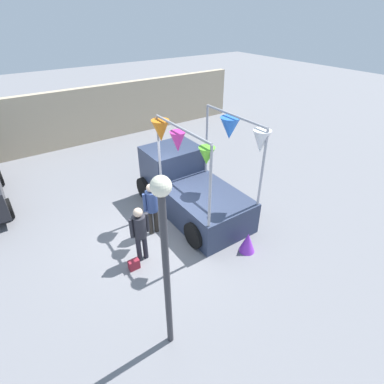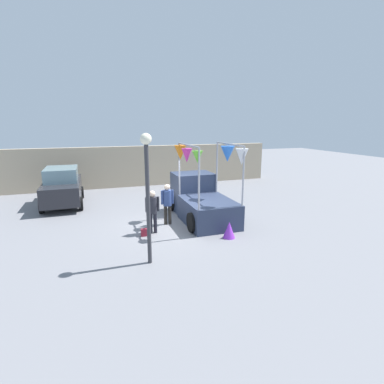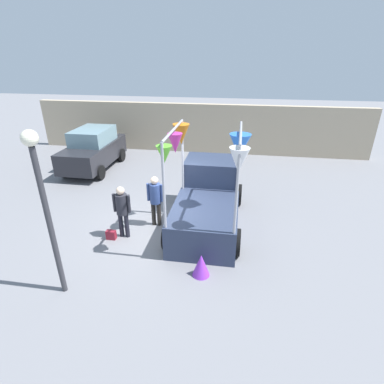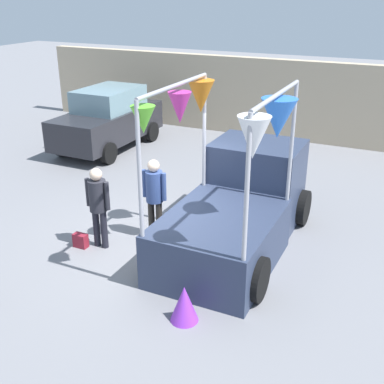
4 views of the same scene
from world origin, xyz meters
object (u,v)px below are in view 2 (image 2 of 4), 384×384
person_vendor (167,200)px  folded_kite_bundle_violet (229,230)px  handbag (145,232)px  vendor_truck (200,197)px  parked_car (62,186)px  person_customer (152,208)px  street_lamp (147,181)px

person_vendor → folded_kite_bundle_violet: person_vendor is taller
handbag → folded_kite_bundle_violet: size_ratio=0.47×
vendor_truck → parked_car: bearing=145.4°
folded_kite_bundle_violet → parked_car: bearing=131.5°
person_customer → handbag: bearing=-150.3°
vendor_truck → person_vendor: 1.70m
parked_car → person_vendor: (4.26, -4.59, 0.06)m
handbag → vendor_truck: bearing=29.7°
person_customer → folded_kite_bundle_violet: bearing=-28.5°
person_vendor → vendor_truck: bearing=18.9°
street_lamp → folded_kite_bundle_violet: street_lamp is taller
parked_car → person_customer: (3.48, -5.40, 0.04)m
parked_car → person_customer: 6.43m
person_customer → handbag: 0.94m
parked_car → handbag: (3.13, -5.60, -0.80)m
vendor_truck → street_lamp: 5.04m
vendor_truck → parked_car: vendor_truck is taller
vendor_truck → street_lamp: size_ratio=1.06×
parked_car → street_lamp: 8.45m
person_vendor → handbag: size_ratio=5.95×
handbag → parked_car: bearing=119.2°
person_customer → street_lamp: street_lamp is taller
person_vendor → street_lamp: size_ratio=0.44×
street_lamp → person_customer: bearing=76.3°
parked_car → folded_kite_bundle_violet: bearing=-48.5°
parked_car → folded_kite_bundle_violet: parked_car is taller
handbag → person_vendor: bearing=41.9°
vendor_truck → street_lamp: street_lamp is taller
person_vendor → street_lamp: street_lamp is taller
handbag → folded_kite_bundle_violet: 3.08m
vendor_truck → person_customer: (-2.38, -1.36, 0.10)m
handbag → folded_kite_bundle_violet: (2.85, -1.16, 0.16)m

